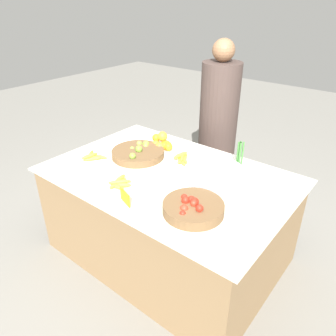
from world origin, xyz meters
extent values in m
plane|color=gray|center=(0.00, 0.00, 0.00)|extent=(12.00, 12.00, 0.00)
cube|color=olive|center=(0.00, 0.00, 0.36)|extent=(1.66, 1.12, 0.72)
cube|color=silver|center=(0.00, 0.00, 0.72)|extent=(1.73, 1.16, 0.01)
cylinder|color=brown|center=(-0.36, 0.07, 0.76)|extent=(0.41, 0.41, 0.06)
sphere|color=#7AB238|center=(-0.36, 0.07, 0.79)|extent=(0.05, 0.05, 0.05)
sphere|color=#89BC42|center=(-0.37, 0.18, 0.78)|extent=(0.04, 0.04, 0.04)
sphere|color=#7AB238|center=(-0.34, 0.06, 0.81)|extent=(0.05, 0.05, 0.05)
sphere|color=#7AB238|center=(-0.40, 0.21, 0.78)|extent=(0.06, 0.06, 0.06)
sphere|color=#89BC42|center=(-0.44, 0.17, 0.79)|extent=(0.04, 0.04, 0.04)
sphere|color=#7AB238|center=(-0.30, -0.05, 0.80)|extent=(0.05, 0.05, 0.05)
sphere|color=#6BA333|center=(-0.34, 0.11, 0.76)|extent=(0.04, 0.04, 0.04)
sphere|color=#7AB238|center=(-0.50, 0.10, 0.76)|extent=(0.05, 0.05, 0.05)
sphere|color=#89BC42|center=(-0.43, 0.08, 0.78)|extent=(0.04, 0.04, 0.04)
cylinder|color=brown|center=(0.41, -0.27, 0.76)|extent=(0.36, 0.36, 0.06)
sphere|color=red|center=(0.39, -0.26, 0.77)|extent=(0.04, 0.04, 0.04)
sphere|color=red|center=(0.32, -0.25, 0.79)|extent=(0.04, 0.04, 0.04)
sphere|color=red|center=(0.41, -0.26, 0.80)|extent=(0.05, 0.05, 0.05)
sphere|color=red|center=(0.47, -0.30, 0.81)|extent=(0.05, 0.05, 0.05)
sphere|color=red|center=(0.36, -0.26, 0.79)|extent=(0.04, 0.04, 0.04)
sphere|color=red|center=(0.42, -0.28, 0.81)|extent=(0.04, 0.04, 0.04)
sphere|color=red|center=(0.39, -0.34, 0.79)|extent=(0.05, 0.05, 0.05)
sphere|color=red|center=(0.36, -0.28, 0.80)|extent=(0.05, 0.05, 0.05)
sphere|color=red|center=(0.36, -0.25, 0.77)|extent=(0.04, 0.04, 0.04)
sphere|color=red|center=(0.38, -0.27, 0.76)|extent=(0.05, 0.05, 0.05)
sphere|color=red|center=(0.48, -0.30, 0.76)|extent=(0.04, 0.04, 0.04)
sphere|color=red|center=(0.38, -0.25, 0.80)|extent=(0.05, 0.05, 0.05)
sphere|color=red|center=(0.40, -0.27, 0.77)|extent=(0.05, 0.05, 0.05)
sphere|color=red|center=(0.41, -0.38, 0.79)|extent=(0.04, 0.04, 0.04)
sphere|color=red|center=(0.35, -0.28, 0.79)|extent=(0.04, 0.04, 0.04)
sphere|color=red|center=(0.42, -0.36, 0.75)|extent=(0.04, 0.04, 0.04)
sphere|color=red|center=(0.35, -0.24, 0.75)|extent=(0.04, 0.04, 0.04)
sphere|color=red|center=(0.41, -0.27, 0.81)|extent=(0.05, 0.05, 0.05)
sphere|color=red|center=(0.34, -0.36, 0.76)|extent=(0.05, 0.05, 0.05)
sphere|color=red|center=(0.41, -0.27, 0.77)|extent=(0.04, 0.04, 0.04)
sphere|color=orange|center=(-0.30, 0.26, 0.77)|extent=(0.08, 0.08, 0.08)
sphere|color=orange|center=(-0.27, 0.33, 0.77)|extent=(0.07, 0.07, 0.07)
sphere|color=orange|center=(-0.28, 0.33, 0.77)|extent=(0.07, 0.07, 0.07)
sphere|color=orange|center=(-0.28, 0.30, 0.77)|extent=(0.07, 0.07, 0.07)
sphere|color=orange|center=(-0.25, 0.31, 0.77)|extent=(0.07, 0.07, 0.07)
sphere|color=orange|center=(-0.35, 0.28, 0.77)|extent=(0.07, 0.07, 0.07)
sphere|color=orange|center=(-0.32, 0.33, 0.83)|extent=(0.08, 0.08, 0.08)
sphere|color=orange|center=(-0.37, 0.31, 0.81)|extent=(0.07, 0.07, 0.07)
cylinder|color=#B7B7BF|center=(0.31, 0.13, 0.78)|extent=(0.39, 0.39, 0.10)
cube|color=orange|center=(0.02, -0.45, 0.77)|extent=(0.12, 0.05, 0.09)
cylinder|color=#4C8E42|center=(0.32, 0.44, 0.83)|extent=(0.01, 0.01, 0.19)
cylinder|color=#4C8E42|center=(0.33, 0.44, 0.83)|extent=(0.01, 0.01, 0.19)
cylinder|color=#4C8E42|center=(0.34, 0.42, 0.83)|extent=(0.01, 0.01, 0.19)
cylinder|color=#428438|center=(0.35, 0.44, 0.83)|extent=(0.01, 0.01, 0.19)
cylinder|color=#428438|center=(0.32, 0.42, 0.83)|extent=(0.01, 0.01, 0.19)
cylinder|color=#428438|center=(0.34, 0.42, 0.83)|extent=(0.01, 0.01, 0.19)
ellipsoid|color=yellow|center=(-0.14, -0.36, 0.75)|extent=(0.12, 0.04, 0.03)
ellipsoid|color=yellow|center=(-0.14, -0.33, 0.75)|extent=(0.13, 0.10, 0.03)
ellipsoid|color=yellow|center=(-0.17, -0.33, 0.75)|extent=(0.04, 0.16, 0.03)
ellipsoid|color=yellow|center=(-0.13, -0.33, 0.75)|extent=(0.11, 0.10, 0.03)
ellipsoid|color=yellow|center=(-0.18, -0.30, 0.77)|extent=(0.05, 0.12, 0.03)
ellipsoid|color=yellow|center=(-0.15, -0.33, 0.77)|extent=(0.12, 0.13, 0.03)
ellipsoid|color=yellow|center=(-0.59, -0.15, 0.74)|extent=(0.15, 0.09, 0.03)
ellipsoid|color=yellow|center=(-0.59, -0.20, 0.74)|extent=(0.10, 0.14, 0.03)
ellipsoid|color=yellow|center=(-0.60, -0.18, 0.75)|extent=(0.11, 0.08, 0.03)
ellipsoid|color=yellow|center=(-0.61, -0.21, 0.77)|extent=(0.05, 0.14, 0.03)
ellipsoid|color=yellow|center=(-0.63, -0.18, 0.77)|extent=(0.09, 0.11, 0.03)
ellipsoid|color=yellow|center=(-0.04, 0.24, 0.75)|extent=(0.15, 0.11, 0.03)
ellipsoid|color=yellow|center=(-0.05, 0.23, 0.75)|extent=(0.10, 0.10, 0.03)
ellipsoid|color=yellow|center=(-0.03, 0.20, 0.74)|extent=(0.13, 0.09, 0.03)
ellipsoid|color=yellow|center=(-0.03, 0.21, 0.75)|extent=(0.04, 0.12, 0.03)
ellipsoid|color=yellow|center=(-0.05, 0.25, 0.75)|extent=(0.06, 0.16, 0.03)
ellipsoid|color=yellow|center=(-0.05, 0.24, 0.76)|extent=(0.10, 0.14, 0.03)
ellipsoid|color=yellow|center=(-0.07, 0.23, 0.77)|extent=(0.05, 0.15, 0.03)
cylinder|color=#473833|center=(-0.19, 1.00, 0.67)|extent=(0.36, 0.36, 1.34)
sphere|color=#896042|center=(-0.19, 1.00, 1.44)|extent=(0.20, 0.20, 0.20)
camera|label=1|loc=(1.28, -1.59, 1.88)|focal=35.00mm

